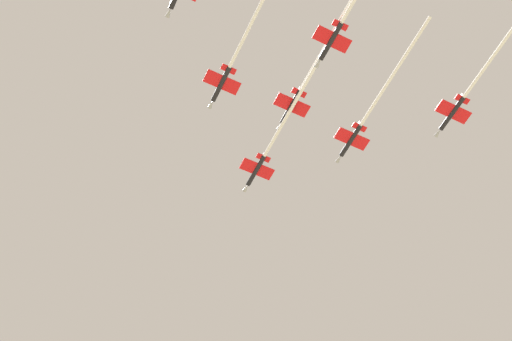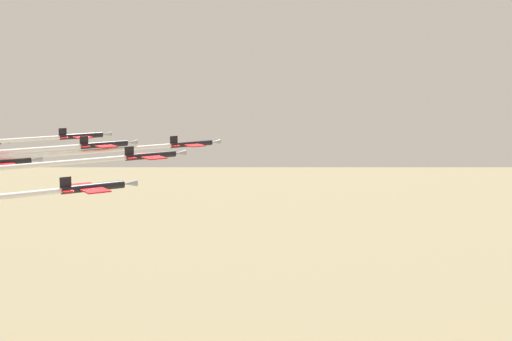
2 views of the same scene
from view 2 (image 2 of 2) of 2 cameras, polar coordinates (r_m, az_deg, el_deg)
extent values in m
cylinder|color=black|center=(150.19, -4.89, 2.02)|extent=(3.55, 8.96, 1.10)
cone|color=#9EA3AD|center=(152.83, -3.07, 2.16)|extent=(1.56, 2.21, 1.05)
cube|color=red|center=(149.96, -5.05, 1.98)|extent=(8.58, 5.29, 0.18)
cube|color=red|center=(148.39, -6.23, 1.91)|extent=(3.66, 2.29, 0.18)
cube|color=black|center=(148.32, -6.21, 2.26)|extent=(0.60, 1.58, 1.80)
cylinder|color=white|center=(141.56, -12.46, 1.40)|extent=(9.94, 32.21, 0.77)
cylinder|color=black|center=(158.42, -13.02, 2.56)|extent=(3.55, 8.96, 1.10)
cone|color=#9EA3AD|center=(160.37, -11.17, 2.70)|extent=(1.56, 2.21, 1.05)
cube|color=red|center=(158.26, -13.19, 2.53)|extent=(8.58, 5.29, 0.18)
cube|color=red|center=(157.14, -14.37, 2.45)|extent=(3.66, 2.29, 0.18)
cube|color=black|center=(157.06, -14.35, 2.78)|extent=(0.60, 1.58, 1.80)
cylinder|color=black|center=(128.09, -7.93, 1.13)|extent=(3.55, 8.96, 1.10)
cone|color=#9EA3AD|center=(130.49, -5.74, 1.32)|extent=(1.56, 2.21, 1.05)
cube|color=red|center=(127.89, -8.13, 1.09)|extent=(8.58, 5.29, 0.18)
cube|color=red|center=(126.49, -9.54, 0.99)|extent=(3.66, 2.29, 0.18)
cube|color=black|center=(126.40, -9.52, 1.39)|extent=(0.60, 1.58, 1.80)
cylinder|color=white|center=(121.43, -15.99, 0.42)|extent=(8.65, 27.72, 0.77)
cylinder|color=black|center=(142.48, -11.36, 1.93)|extent=(3.55, 8.96, 1.10)
cone|color=#9EA3AD|center=(144.57, -9.33, 2.09)|extent=(1.56, 2.21, 1.05)
cube|color=red|center=(142.30, -11.54, 1.90)|extent=(8.58, 5.29, 0.18)
cube|color=red|center=(141.09, -12.84, 1.81)|extent=(3.66, 2.29, 0.18)
cube|color=black|center=(141.01, -12.83, 2.18)|extent=(0.60, 1.58, 1.80)
cylinder|color=white|center=(137.23, -17.92, 1.39)|extent=(7.58, 24.01, 0.77)
cone|color=#9EA3AD|center=(171.14, -18.37, 2.06)|extent=(1.56, 2.21, 1.05)
cylinder|color=black|center=(106.90, -12.17, -1.24)|extent=(3.55, 8.96, 1.10)
cone|color=#9EA3AD|center=(108.92, -9.47, -0.97)|extent=(1.56, 2.21, 1.05)
cube|color=red|center=(106.73, -12.42, -1.29)|extent=(8.58, 5.29, 0.18)
cube|color=red|center=(105.60, -14.17, -1.44)|extent=(3.66, 2.29, 0.18)
cube|color=black|center=(105.46, -14.15, -0.96)|extent=(0.60, 1.58, 1.80)
cylinder|color=black|center=(137.16, -18.40, 0.58)|extent=(3.55, 8.96, 1.10)
cone|color=#9EA3AD|center=(138.61, -16.20, 0.77)|extent=(1.56, 2.21, 1.05)
cube|color=red|center=(137.04, -18.60, 0.54)|extent=(8.58, 5.29, 0.18)
camera|label=1|loc=(227.35, -31.29, -34.44)|focal=46.89mm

